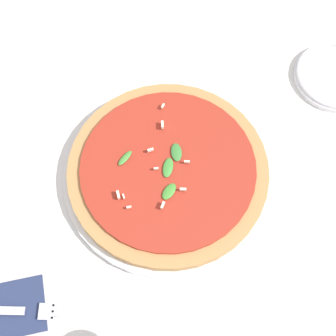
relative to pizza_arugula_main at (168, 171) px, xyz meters
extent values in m
plane|color=silver|center=(0.02, 0.04, -0.02)|extent=(6.00, 6.00, 0.00)
cylinder|color=white|center=(0.00, 0.00, -0.01)|extent=(0.36, 0.36, 0.01)
cylinder|color=#B7844C|center=(0.00, 0.00, 0.00)|extent=(0.34, 0.34, 0.02)
cylinder|color=#A82D1E|center=(0.00, 0.00, 0.02)|extent=(0.29, 0.29, 0.01)
ellipsoid|color=#408D36|center=(0.00, 0.00, 0.02)|extent=(0.03, 0.04, 0.01)
ellipsoid|color=#448E32|center=(-0.02, -0.04, 0.02)|extent=(0.04, 0.03, 0.01)
ellipsoid|color=#468B37|center=(-0.06, 0.04, 0.02)|extent=(0.03, 0.02, 0.01)
ellipsoid|color=#3C7F37|center=(0.02, 0.02, 0.02)|extent=(0.03, 0.04, 0.01)
cube|color=#EFE5C6|center=(-0.09, -0.04, 0.03)|extent=(0.01, 0.00, 0.00)
cube|color=#EFE5C6|center=(0.03, 0.07, 0.03)|extent=(0.01, 0.01, 0.01)
cube|color=#EFE5C6|center=(0.04, 0.10, 0.03)|extent=(0.01, 0.01, 0.00)
cube|color=#EFE5C6|center=(-0.02, 0.00, 0.03)|extent=(0.01, 0.01, 0.00)
cube|color=#EFE5C6|center=(0.00, -0.05, 0.03)|extent=(0.01, 0.01, 0.01)
cube|color=#EFE5C6|center=(-0.09, -0.01, 0.03)|extent=(0.01, 0.01, 0.01)
cube|color=#EFE5C6|center=(-0.01, 0.04, 0.03)|extent=(0.01, 0.00, 0.01)
cube|color=#EFE5C6|center=(0.03, -0.01, 0.03)|extent=(0.01, 0.01, 0.01)
cube|color=#EFE5C6|center=(-0.09, -0.02, 0.03)|extent=(0.00, 0.01, 0.00)
cube|color=#EFE5C6|center=(-0.04, -0.06, 0.03)|extent=(0.01, 0.01, 0.01)
cube|color=navy|center=(-0.33, -0.09, -0.01)|extent=(0.15, 0.12, 0.01)
cube|color=silver|center=(-0.26, -0.12, -0.01)|extent=(0.03, 0.03, 0.00)
cube|color=silver|center=(-0.24, -0.14, -0.01)|extent=(0.04, 0.02, 0.00)
cube|color=silver|center=(-0.24, -0.13, -0.01)|extent=(0.04, 0.02, 0.00)
cube|color=silver|center=(-0.23, -0.13, -0.01)|extent=(0.04, 0.02, 0.00)
cylinder|color=white|center=(0.37, 0.03, -0.01)|extent=(0.16, 0.16, 0.01)
camera|label=1|loc=(-0.15, -0.29, 0.72)|focal=50.00mm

